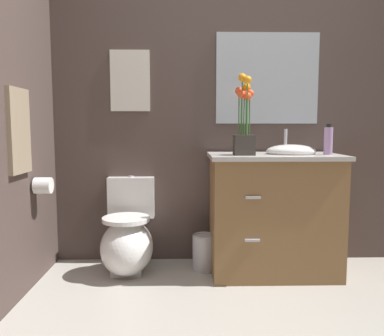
# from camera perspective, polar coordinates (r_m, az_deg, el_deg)

# --- Properties ---
(wall_back) EXTENTS (4.55, 0.05, 2.50)m
(wall_back) POSITION_cam_1_polar(r_m,az_deg,el_deg) (3.19, 10.58, 9.10)
(wall_back) COLOR #4C3D38
(wall_back) RESTS_ON ground_plane
(toilet) EXTENTS (0.38, 0.59, 0.69)m
(toilet) POSITION_cam_1_polar(r_m,az_deg,el_deg) (2.96, -9.38, -10.31)
(toilet) COLOR white
(toilet) RESTS_ON ground_plane
(vanity_cabinet) EXTENTS (0.94, 0.56, 1.06)m
(vanity_cabinet) POSITION_cam_1_polar(r_m,az_deg,el_deg) (2.93, 11.83, -6.35)
(vanity_cabinet) COLOR brown
(vanity_cabinet) RESTS_ON ground_plane
(flower_vase) EXTENTS (0.14, 0.14, 0.56)m
(flower_vase) POSITION_cam_1_polar(r_m,az_deg,el_deg) (2.74, 7.65, 6.15)
(flower_vase) COLOR #38332D
(flower_vase) RESTS_ON vanity_cabinet
(soap_bottle) EXTENTS (0.06, 0.06, 0.22)m
(soap_bottle) POSITION_cam_1_polar(r_m,az_deg,el_deg) (2.92, 19.30, 3.83)
(soap_bottle) COLOR #B28CBF
(soap_bottle) RESTS_ON vanity_cabinet
(trash_bin) EXTENTS (0.18, 0.18, 0.27)m
(trash_bin) POSITION_cam_1_polar(r_m,az_deg,el_deg) (3.00, 1.84, -12.19)
(trash_bin) COLOR #B7B7BC
(trash_bin) RESTS_ON ground_plane
(wall_poster) EXTENTS (0.30, 0.01, 0.47)m
(wall_poster) POSITION_cam_1_polar(r_m,az_deg,el_deg) (3.13, -9.06, 12.49)
(wall_poster) COLOR silver
(wall_mirror) EXTENTS (0.80, 0.01, 0.70)m
(wall_mirror) POSITION_cam_1_polar(r_m,az_deg,el_deg) (3.17, 10.95, 12.73)
(wall_mirror) COLOR #B2BCC6
(hanging_towel) EXTENTS (0.03, 0.28, 0.52)m
(hanging_towel) POSITION_cam_1_polar(r_m,az_deg,el_deg) (2.60, -23.98, 4.96)
(hanging_towel) COLOR gray
(toilet_paper_roll) EXTENTS (0.11, 0.11, 0.11)m
(toilet_paper_roll) POSITION_cam_1_polar(r_m,az_deg,el_deg) (2.81, -20.93, -2.41)
(toilet_paper_roll) COLOR white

